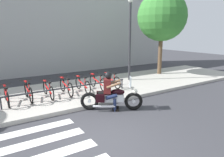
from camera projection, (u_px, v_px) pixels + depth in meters
name	position (u px, v px, depth m)	size (l,w,h in m)	color
ground_plane	(96.00, 142.00, 5.51)	(48.00, 48.00, 0.00)	#38383D
sidewalk	(48.00, 96.00, 9.16)	(24.00, 4.40, 0.15)	#B7B2A8
crosswalk_stripe_3	(33.00, 143.00, 5.41)	(2.80, 0.40, 0.01)	white
crosswalk_stripe_4	(27.00, 131.00, 6.07)	(2.80, 0.40, 0.01)	white
motorcycle	(112.00, 98.00, 7.66)	(2.02, 1.36, 1.27)	black
rider	(110.00, 88.00, 7.58)	(0.77, 0.73, 1.46)	#591919
bicycle_0	(7.00, 96.00, 7.89)	(0.48, 1.62, 0.72)	black
bicycle_1	(28.00, 92.00, 8.29)	(0.48, 1.64, 0.80)	black
bicycle_2	(48.00, 90.00, 8.71)	(0.48, 1.63, 0.72)	black
bicycle_3	(66.00, 87.00, 9.12)	(0.48, 1.67, 0.77)	black
bicycle_4	(83.00, 84.00, 9.54)	(0.48, 1.67, 0.74)	black
bicycle_5	(98.00, 82.00, 9.95)	(0.48, 1.71, 0.76)	black
bicycle_6	(112.00, 80.00, 10.37)	(0.48, 1.62, 0.75)	black
bike_rack	(71.00, 88.00, 8.65)	(5.35, 0.07, 0.49)	#333338
street_lamp	(130.00, 33.00, 11.40)	(0.28, 0.28, 4.66)	#2D2D33
tree_near_rack	(162.00, 16.00, 12.97)	(3.11, 3.11, 5.38)	brown
building_backdrop	(18.00, 9.00, 12.94)	(24.00, 1.20, 8.51)	#ABABAB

